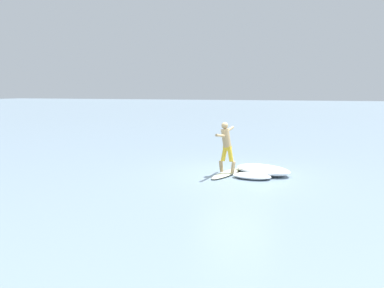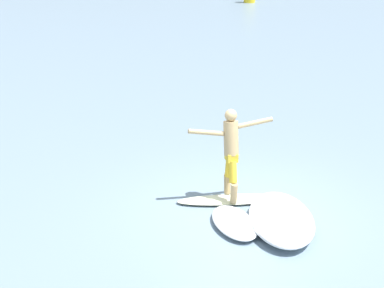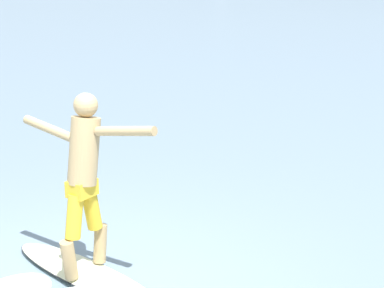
# 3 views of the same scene
# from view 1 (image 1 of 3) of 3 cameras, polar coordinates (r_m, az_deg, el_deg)

# --- Properties ---
(ground_plane) EXTENTS (200.00, 200.00, 0.00)m
(ground_plane) POSITION_cam_1_polar(r_m,az_deg,el_deg) (13.37, 6.67, -4.69)
(ground_plane) COLOR slate
(surfboard) EXTENTS (2.28, 1.01, 0.22)m
(surfboard) POSITION_cam_1_polar(r_m,az_deg,el_deg) (13.40, 5.43, -4.44)
(surfboard) COLOR beige
(surfboard) RESTS_ON ground
(surfer) EXTENTS (1.64, 0.63, 1.77)m
(surfer) POSITION_cam_1_polar(r_m,az_deg,el_deg) (13.19, 5.23, 0.14)
(surfer) COLOR tan
(surfer) RESTS_ON surfboard
(wave_foam_at_tail) EXTENTS (1.78, 2.31, 0.32)m
(wave_foam_at_tail) POSITION_cam_1_polar(r_m,az_deg,el_deg) (13.59, 10.74, -3.87)
(wave_foam_at_tail) COLOR white
(wave_foam_at_tail) RESTS_ON ground
(wave_foam_at_nose) EXTENTS (0.78, 1.35, 0.18)m
(wave_foam_at_nose) POSITION_cam_1_polar(r_m,az_deg,el_deg) (12.87, 9.11, -4.83)
(wave_foam_at_nose) COLOR white
(wave_foam_at_nose) RESTS_ON ground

